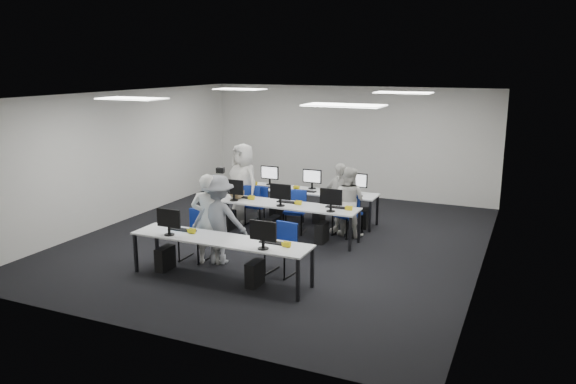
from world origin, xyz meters
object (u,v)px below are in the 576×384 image
at_px(desk_front, 220,241).
at_px(student_0, 208,219).
at_px(chair_0, 195,244).
at_px(chair_3, 295,219).
at_px(desk_mid, 284,206).
at_px(chair_1, 282,258).
at_px(student_2, 243,183).
at_px(chair_4, 346,223).
at_px(chair_7, 349,221).
at_px(photographer, 218,220).
at_px(student_1, 348,201).
at_px(chair_6, 293,214).
at_px(student_3, 340,198).
at_px(chair_5, 254,210).
at_px(chair_2, 257,213).

bearing_deg(desk_front, student_0, 135.10).
distance_m(chair_0, chair_3, 2.58).
distance_m(desk_mid, chair_1, 2.14).
height_order(chair_3, student_2, student_2).
height_order(chair_4, chair_7, chair_4).
bearing_deg(chair_0, chair_1, -1.19).
bearing_deg(photographer, student_1, -133.24).
bearing_deg(chair_0, chair_6, 72.68).
bearing_deg(desk_front, chair_6, 92.48).
bearing_deg(chair_6, student_1, -22.49).
xyz_separation_m(student_0, student_3, (1.56, 2.79, -0.07)).
relative_size(student_1, student_2, 0.82).
distance_m(desk_mid, student_3, 1.24).
distance_m(student_2, photographer, 2.80).
bearing_deg(chair_4, chair_5, -161.94).
distance_m(chair_2, chair_5, 0.21).
bearing_deg(chair_5, chair_7, -12.78).
bearing_deg(desk_mid, student_1, 30.28).
distance_m(desk_mid, student_2, 1.58).
height_order(desk_mid, chair_5, chair_5).
bearing_deg(chair_2, student_1, 0.78).
bearing_deg(chair_7, chair_5, -159.37).
height_order(student_0, student_2, student_2).
relative_size(chair_4, student_2, 0.48).
distance_m(chair_2, student_3, 2.01).
distance_m(desk_front, chair_3, 3.07).
bearing_deg(desk_mid, chair_3, 82.70).
relative_size(chair_4, student_1, 0.59).
bearing_deg(photographer, desk_front, 111.91).
bearing_deg(chair_5, student_0, -92.80).
xyz_separation_m(chair_4, chair_6, (-1.31, 0.16, 0.01)).
relative_size(chair_0, photographer, 0.56).
relative_size(chair_4, chair_6, 0.98).
xyz_separation_m(desk_front, chair_5, (-1.15, 3.41, -0.40)).
height_order(chair_6, photographer, photographer).
distance_m(chair_1, student_0, 1.54).
xyz_separation_m(chair_1, chair_7, (0.33, 2.78, -0.01)).
xyz_separation_m(chair_5, chair_6, (1.00, 0.02, 0.00)).
bearing_deg(chair_1, chair_0, -173.02).
height_order(chair_6, chair_7, chair_6).
height_order(desk_front, chair_4, chair_4).
bearing_deg(desk_front, desk_mid, 90.00).
relative_size(desk_mid, student_0, 1.90).
distance_m(desk_front, chair_1, 1.14).
bearing_deg(desk_mid, chair_5, 144.93).
relative_size(student_0, student_2, 0.92).
xyz_separation_m(chair_2, photographer, (0.54, -2.57, 0.56)).
relative_size(chair_6, chair_7, 1.04).
xyz_separation_m(desk_mid, student_3, (0.95, 0.79, 0.09)).
distance_m(desk_mid, chair_3, 0.60).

